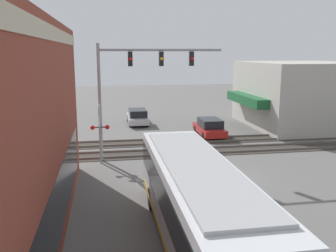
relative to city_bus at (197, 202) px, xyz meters
name	(u,v)px	position (x,y,z in m)	size (l,w,h in m)	color
ground_plane	(217,180)	(6.70, -2.80, -1.73)	(120.00, 120.00, 0.00)	#605E5B
shop_building	(300,94)	(20.41, -14.97, 1.24)	(10.86, 10.62, 5.95)	#B2ADA3
city_bus	(197,202)	(0.00, 0.00, 0.00)	(11.49, 2.59, 3.13)	silver
traffic_signal_gantry	(137,74)	(11.60, 1.05, 3.76)	(0.42, 7.87, 7.39)	gray
crossing_signal	(100,127)	(11.03, 3.41, 0.57)	(1.41, 1.18, 3.81)	gray
rail_track_near	(192,152)	(12.70, -2.80, -1.70)	(2.60, 60.00, 0.15)	#332D28
rail_track_far	(182,141)	(15.90, -2.80, -1.70)	(2.60, 60.00, 0.15)	#332D28
parked_car_red	(210,128)	(17.33, -5.40, -1.04)	(4.38, 1.82, 1.48)	#B21E19
parked_car_silver	(138,117)	(23.64, 0.00, -1.05)	(4.68, 1.82, 1.46)	#B7B7BC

